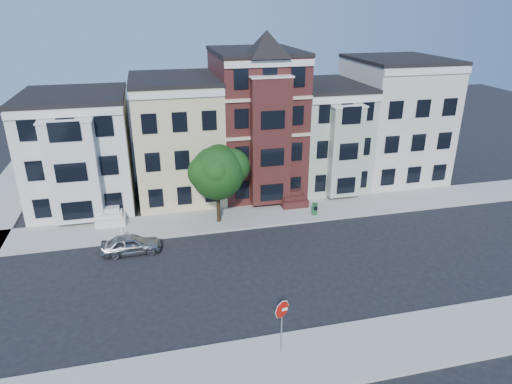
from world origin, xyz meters
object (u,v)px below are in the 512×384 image
object	(u,v)px
stop_sign	(282,324)
newspaper_box	(315,209)
fire_hydrant	(122,235)
parked_car	(131,244)
street_tree	(217,177)

from	to	relation	value
stop_sign	newspaper_box	bearing A→B (deg)	56.13
fire_hydrant	parked_car	bearing A→B (deg)	-70.60
stop_sign	parked_car	bearing A→B (deg)	113.50
newspaper_box	stop_sign	world-z (taller)	stop_sign
parked_car	stop_sign	distance (m)	13.84
street_tree	stop_sign	size ratio (longest dim) A/B	2.20
fire_hydrant	stop_sign	distance (m)	15.82
newspaper_box	parked_car	bearing A→B (deg)	-148.37
street_tree	fire_hydrant	world-z (taller)	street_tree
newspaper_box	fire_hydrant	distance (m)	14.89
parked_car	fire_hydrant	distance (m)	2.01
newspaper_box	stop_sign	distance (m)	16.07
fire_hydrant	newspaper_box	bearing A→B (deg)	2.73
street_tree	stop_sign	xyz separation A→B (m)	(0.62, -14.96, -2.02)
newspaper_box	fire_hydrant	xyz separation A→B (m)	(-14.88, -0.71, -0.17)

